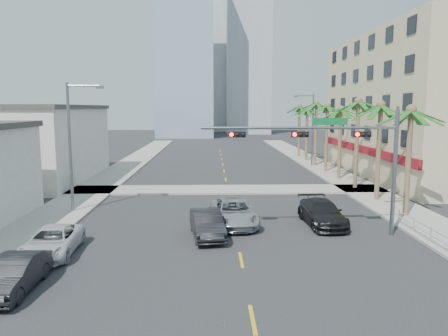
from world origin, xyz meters
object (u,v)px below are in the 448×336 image
car_lane_center (234,212)px  car_lane_left (207,224)px  traffic_signal_mast (340,148)px  car_parked_mid (14,275)px  car_lane_right (322,213)px  car_parked_far (52,241)px

car_lane_center → car_lane_left: bearing=-127.6°
traffic_signal_mast → car_parked_mid: bearing=-154.0°
car_parked_mid → car_lane_right: (14.80, 9.66, 0.06)m
car_lane_left → car_lane_right: bearing=10.4°
car_parked_far → car_lane_center: 10.83m
car_parked_far → car_lane_right: size_ratio=0.93×
car_lane_left → car_lane_center: car_lane_center is taller
car_parked_mid → car_parked_far: car_parked_mid is taller
traffic_signal_mast → car_lane_center: (-5.84, 2.53, -4.28)m
car_parked_mid → car_lane_right: size_ratio=0.81×
car_lane_center → traffic_signal_mast: bearing=-28.8°
car_parked_far → car_lane_left: (7.71, 2.86, 0.08)m
traffic_signal_mast → car_lane_right: bearing=97.0°
car_parked_mid → car_lane_center: (9.25, 9.89, 0.07)m
car_parked_mid → car_lane_left: car_lane_left is taller
traffic_signal_mast → car_lane_right: 4.88m
traffic_signal_mast → car_parked_mid: traffic_signal_mast is taller
traffic_signal_mast → car_lane_left: bearing=-179.5°
car_parked_far → car_lane_center: size_ratio=0.88×
car_lane_center → car_parked_mid: bearing=-138.5°
car_parked_mid → car_lane_right: bearing=33.3°
traffic_signal_mast → car_lane_right: size_ratio=2.09×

